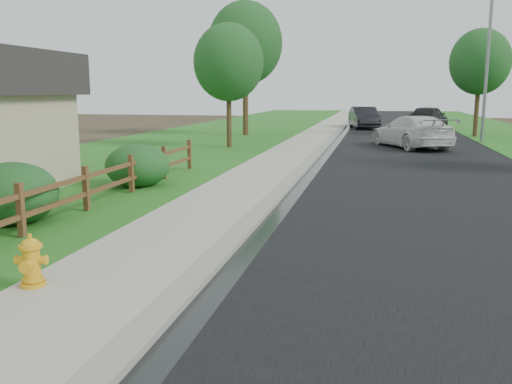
% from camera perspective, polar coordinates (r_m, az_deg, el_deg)
% --- Properties ---
extents(road, '(8.00, 90.00, 0.02)m').
position_cam_1_polar(road, '(38.76, 14.97, 6.03)').
color(road, black).
rests_on(road, ground).
extents(curb, '(0.40, 90.00, 0.12)m').
position_cam_1_polar(curb, '(38.80, 8.74, 6.34)').
color(curb, gray).
rests_on(curb, ground).
extents(wet_gutter, '(0.50, 90.00, 0.00)m').
position_cam_1_polar(wet_gutter, '(38.78, 9.25, 6.26)').
color(wet_gutter, black).
rests_on(wet_gutter, road).
extents(sidewalk, '(2.20, 90.00, 0.10)m').
position_cam_1_polar(sidewalk, '(38.91, 6.81, 6.38)').
color(sidewalk, '#ACAA96').
rests_on(sidewalk, ground).
extents(grass_strip, '(1.60, 90.00, 0.06)m').
position_cam_1_polar(grass_strip, '(39.14, 4.03, 6.42)').
color(grass_strip, '#1C601B').
rests_on(grass_strip, ground).
extents(lawn_near, '(9.00, 90.00, 0.04)m').
position_cam_1_polar(lawn_near, '(40.23, -3.36, 6.53)').
color(lawn_near, '#1C601B').
rests_on(lawn_near, ground).
extents(verge_far, '(6.00, 90.00, 0.04)m').
position_cam_1_polar(verge_far, '(39.66, 25.02, 5.51)').
color(verge_far, '#1C601B').
rests_on(verge_far, ground).
extents(ranch_fence, '(0.12, 16.92, 1.10)m').
position_cam_1_polar(ranch_fence, '(12.15, -20.27, -0.43)').
color(ranch_fence, '#502E1A').
rests_on(ranch_fence, ground).
extents(fire_hydrant, '(0.50, 0.40, 0.75)m').
position_cam_1_polar(fire_hydrant, '(8.22, -22.57, -6.84)').
color(fire_hydrant, orange).
rests_on(fire_hydrant, sidewalk).
extents(white_suv, '(4.36, 5.97, 1.61)m').
position_cam_1_polar(white_suv, '(28.49, 16.04, 6.14)').
color(white_suv, silver).
rests_on(white_suv, road).
extents(dark_car_mid, '(3.64, 5.63, 1.78)m').
position_cam_1_polar(dark_car_mid, '(42.83, 17.69, 7.49)').
color(dark_car_mid, black).
rests_on(dark_car_mid, road).
extents(dark_car_far, '(2.65, 5.25, 1.65)m').
position_cam_1_polar(dark_car_far, '(42.79, 11.29, 7.69)').
color(dark_car_far, black).
rests_on(dark_car_far, road).
extents(streetlight, '(1.98, 0.57, 8.63)m').
position_cam_1_polar(streetlight, '(32.67, 22.97, 13.37)').
color(streetlight, gray).
rests_on(streetlight, ground).
extents(shrub_b, '(2.11, 2.11, 1.33)m').
position_cam_1_polar(shrub_b, '(12.56, -24.29, -0.15)').
color(shrub_b, '#19471F').
rests_on(shrub_b, ground).
extents(shrub_d, '(2.06, 2.06, 1.28)m').
position_cam_1_polar(shrub_d, '(16.34, -12.37, 2.71)').
color(shrub_d, '#19471F').
rests_on(shrub_d, ground).
extents(tree_near_left, '(3.45, 3.45, 6.12)m').
position_cam_1_polar(tree_near_left, '(27.33, -2.91, 13.46)').
color(tree_near_left, '#342815').
rests_on(tree_near_left, ground).
extents(tree_mid_left, '(4.70, 4.70, 8.40)m').
position_cam_1_polar(tree_mid_left, '(35.32, -1.13, 15.38)').
color(tree_mid_left, '#342815').
rests_on(tree_mid_left, ground).
extents(tree_mid_right, '(3.65, 3.65, 6.61)m').
position_cam_1_polar(tree_mid_right, '(36.72, 22.52, 12.53)').
color(tree_mid_right, '#342815').
rests_on(tree_mid_right, ground).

